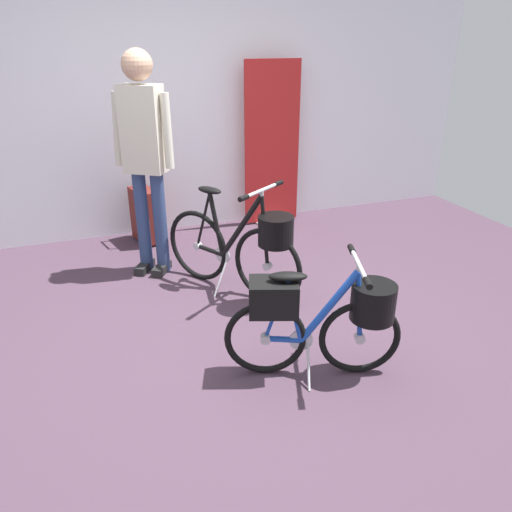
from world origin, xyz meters
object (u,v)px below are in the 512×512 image
object	(u,v)px
floor_banner_stand	(272,154)
visitor_near_wall	(145,150)
display_bike_left	(243,245)
rolling_suitcase	(145,215)
folding_bike_foreground	(322,315)

from	to	relation	value
floor_banner_stand	visitor_near_wall	world-z (taller)	visitor_near_wall
floor_banner_stand	display_bike_left	distance (m)	1.72
floor_banner_stand	display_bike_left	world-z (taller)	floor_banner_stand
display_bike_left	rolling_suitcase	bearing A→B (deg)	112.15
floor_banner_stand	visitor_near_wall	xyz separation A→B (m)	(-1.41, -0.78, 0.30)
floor_banner_stand	rolling_suitcase	distance (m)	1.46
folding_bike_foreground	rolling_suitcase	bearing A→B (deg)	104.92
display_bike_left	rolling_suitcase	world-z (taller)	display_bike_left
visitor_near_wall	rolling_suitcase	bearing A→B (deg)	87.14
floor_banner_stand	folding_bike_foreground	distance (m)	2.70
floor_banner_stand	visitor_near_wall	bearing A→B (deg)	-151.16
visitor_near_wall	rolling_suitcase	size ratio (longest dim) A/B	2.18
display_bike_left	visitor_near_wall	bearing A→B (deg)	130.47
display_bike_left	folding_bike_foreground	bearing A→B (deg)	-84.67
rolling_suitcase	display_bike_left	bearing A→B (deg)	-67.85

